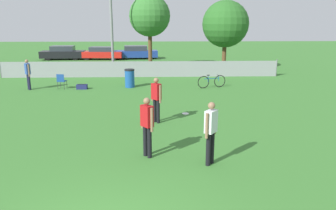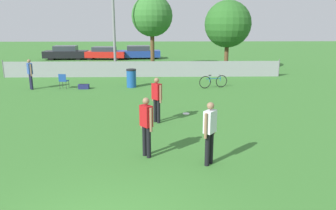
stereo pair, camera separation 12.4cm
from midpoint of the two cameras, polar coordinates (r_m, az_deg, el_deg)
fence_backline at (r=23.15m, az=-4.97°, el=6.23°), size 19.38×0.07×1.21m
light_pole at (r=25.00m, az=-10.10°, el=16.92°), size 0.90×0.36×8.50m
tree_near_pole at (r=26.82m, az=-3.34°, el=15.20°), size 3.25×3.25×5.86m
tree_far_right at (r=26.14m, az=9.82°, el=13.71°), size 3.56×3.56×5.39m
player_defender_red at (r=12.46m, az=-2.33°, el=1.36°), size 0.40×0.42×1.75m
player_receiver_white at (r=8.84m, az=7.06°, el=-4.23°), size 0.40×0.43×1.75m
player_thrower_red at (r=9.29m, az=-4.04°, el=-3.24°), size 0.40×0.43×1.75m
spectator_in_blue at (r=20.29m, az=-23.38°, el=5.19°), size 0.38×0.41×1.73m
frisbee_disc at (r=13.88m, az=2.79°, el=-1.50°), size 0.29×0.29×0.03m
folding_chair_sideline at (r=19.91m, az=-18.25°, el=4.13°), size 0.49×0.49×0.88m
bicycle_sideline at (r=19.46m, az=7.44°, el=4.10°), size 1.72×0.61×0.78m
trash_bin at (r=19.54m, az=-6.87°, el=4.66°), size 0.59×0.59×1.08m
gear_bag_sideline at (r=19.61m, az=-14.93°, el=3.09°), size 0.60×0.33×0.29m
parked_car_dark at (r=35.57m, az=-17.92°, el=8.63°), size 4.45×2.04×1.39m
parked_car_red at (r=34.63m, az=-11.59°, el=8.84°), size 4.48×2.01×1.28m
parked_car_blue at (r=34.67m, az=-5.72°, el=9.10°), size 4.57×2.04×1.35m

